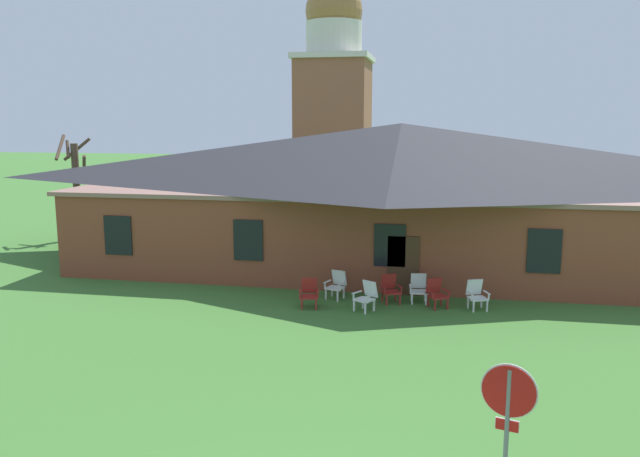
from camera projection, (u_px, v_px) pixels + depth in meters
brick_building at (400, 193)px, 26.61m from camera, size 26.72×10.40×5.94m
dome_tower at (334, 102)px, 43.61m from camera, size 5.18×5.18×16.15m
stop_sign at (508, 416)px, 8.99m from camera, size 0.78×0.26×2.69m
lawn_chair_by_porch at (309, 292)px, 20.66m from camera, size 0.72×0.76×0.96m
lawn_chair_near_door at (337, 284)px, 21.71m from camera, size 0.76×0.82×0.96m
lawn_chair_left_end at (367, 295)px, 20.29m from camera, size 0.84×0.87×0.96m
lawn_chair_middle at (390, 288)px, 21.19m from camera, size 0.79×0.83×0.96m
lawn_chair_right_end at (419, 288)px, 21.25m from camera, size 0.68×0.71×0.96m
lawn_chair_far_side at (436, 292)px, 20.65m from camera, size 0.83×0.86×0.96m
lawn_chair_under_eave at (476, 294)px, 20.46m from camera, size 0.77×0.82×0.96m
bare_tree_beside_building at (76, 184)px, 32.17m from camera, size 1.63×1.85×5.35m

